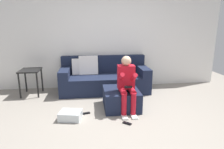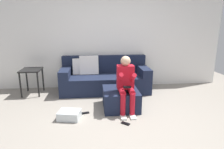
{
  "view_description": "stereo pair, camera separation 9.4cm",
  "coord_description": "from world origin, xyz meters",
  "px_view_note": "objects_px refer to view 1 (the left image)",
  "views": [
    {
      "loc": [
        -0.57,
        -2.84,
        1.62
      ],
      "look_at": [
        -0.06,
        1.33,
        0.56
      ],
      "focal_mm": 31.64,
      "sensor_mm": 36.0,
      "label": 1
    },
    {
      "loc": [
        -0.47,
        -2.85,
        1.62
      ],
      "look_at": [
        -0.06,
        1.33,
        0.56
      ],
      "focal_mm": 31.64,
      "sensor_mm": 36.0,
      "label": 2
    }
  ],
  "objects_px": {
    "person_seated": "(127,81)",
    "side_table": "(30,74)",
    "remote_by_storage_bin": "(85,113)",
    "ottoman": "(121,99)",
    "couch_sectional": "(104,78)",
    "storage_bin": "(71,115)",
    "remote_near_ottoman": "(127,123)"
  },
  "relations": [
    {
      "from": "couch_sectional",
      "to": "person_seated",
      "type": "distance_m",
      "value": 1.35
    },
    {
      "from": "ottoman",
      "to": "person_seated",
      "type": "bearing_deg",
      "value": -67.08
    },
    {
      "from": "couch_sectional",
      "to": "side_table",
      "type": "xyz_separation_m",
      "value": [
        -1.72,
        -0.09,
        0.19
      ]
    },
    {
      "from": "ottoman",
      "to": "storage_bin",
      "type": "bearing_deg",
      "value": -157.47
    },
    {
      "from": "person_seated",
      "to": "side_table",
      "type": "distance_m",
      "value": 2.37
    },
    {
      "from": "couch_sectional",
      "to": "storage_bin",
      "type": "relative_size",
      "value": 5.78
    },
    {
      "from": "couch_sectional",
      "to": "remote_by_storage_bin",
      "type": "height_order",
      "value": "couch_sectional"
    },
    {
      "from": "remote_near_ottoman",
      "to": "side_table",
      "type": "bearing_deg",
      "value": 178.66
    },
    {
      "from": "ottoman",
      "to": "storage_bin",
      "type": "relative_size",
      "value": 2.07
    },
    {
      "from": "remote_near_ottoman",
      "to": "remote_by_storage_bin",
      "type": "height_order",
      "value": "same"
    },
    {
      "from": "person_seated",
      "to": "ottoman",
      "type": "bearing_deg",
      "value": 112.92
    },
    {
      "from": "ottoman",
      "to": "storage_bin",
      "type": "xyz_separation_m",
      "value": [
        -0.97,
        -0.4,
        -0.11
      ]
    },
    {
      "from": "couch_sectional",
      "to": "remote_near_ottoman",
      "type": "relative_size",
      "value": 14.28
    },
    {
      "from": "storage_bin",
      "to": "remote_by_storage_bin",
      "type": "distance_m",
      "value": 0.31
    },
    {
      "from": "couch_sectional",
      "to": "remote_near_ottoman",
      "type": "xyz_separation_m",
      "value": [
        0.25,
        -1.79,
        -0.3
      ]
    },
    {
      "from": "storage_bin",
      "to": "side_table",
      "type": "distance_m",
      "value": 1.79
    },
    {
      "from": "person_seated",
      "to": "side_table",
      "type": "bearing_deg",
      "value": 150.02
    },
    {
      "from": "remote_near_ottoman",
      "to": "remote_by_storage_bin",
      "type": "xyz_separation_m",
      "value": [
        -0.71,
        0.47,
        0.0
      ]
    },
    {
      "from": "ottoman",
      "to": "storage_bin",
      "type": "height_order",
      "value": "ottoman"
    },
    {
      "from": "couch_sectional",
      "to": "side_table",
      "type": "relative_size",
      "value": 3.53
    },
    {
      "from": "storage_bin",
      "to": "remote_by_storage_bin",
      "type": "xyz_separation_m",
      "value": [
        0.25,
        0.18,
        -0.06
      ]
    },
    {
      "from": "remote_near_ottoman",
      "to": "remote_by_storage_bin",
      "type": "relative_size",
      "value": 0.81
    },
    {
      "from": "side_table",
      "to": "storage_bin",
      "type": "bearing_deg",
      "value": -54.31
    },
    {
      "from": "storage_bin",
      "to": "remote_by_storage_bin",
      "type": "height_order",
      "value": "storage_bin"
    },
    {
      "from": "remote_by_storage_bin",
      "to": "storage_bin",
      "type": "bearing_deg",
      "value": -159.12
    },
    {
      "from": "couch_sectional",
      "to": "storage_bin",
      "type": "distance_m",
      "value": 1.68
    },
    {
      "from": "side_table",
      "to": "remote_near_ottoman",
      "type": "xyz_separation_m",
      "value": [
        1.97,
        -1.7,
        -0.49
      ]
    },
    {
      "from": "person_seated",
      "to": "storage_bin",
      "type": "height_order",
      "value": "person_seated"
    },
    {
      "from": "person_seated",
      "to": "remote_near_ottoman",
      "type": "xyz_separation_m",
      "value": [
        -0.09,
        -0.51,
        -0.58
      ]
    },
    {
      "from": "side_table",
      "to": "remote_by_storage_bin",
      "type": "relative_size",
      "value": 3.28
    },
    {
      "from": "remote_by_storage_bin",
      "to": "ottoman",
      "type": "bearing_deg",
      "value": 2.51
    },
    {
      "from": "remote_by_storage_bin",
      "to": "couch_sectional",
      "type": "bearing_deg",
      "value": 56.15
    }
  ]
}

